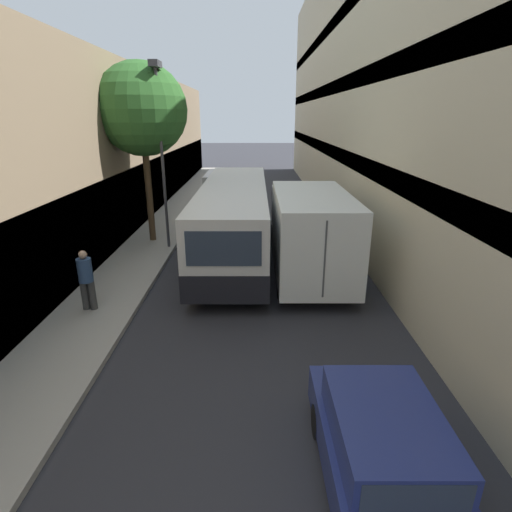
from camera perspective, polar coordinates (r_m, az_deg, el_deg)
ground_plane at (r=15.74m, az=-0.14°, el=-1.20°), size 150.00×150.00×0.00m
sidewalk_left at (r=16.42m, az=-16.93°, el=-0.92°), size 2.38×60.00×0.15m
building_left_shopfront at (r=16.44m, az=-25.96°, el=10.83°), size 2.40×60.00×7.99m
building_right_apartment at (r=15.77m, az=21.63°, el=24.90°), size 2.40×60.00×14.82m
car_hatchback at (r=6.90m, az=17.86°, el=-25.64°), size 1.76×4.21×1.51m
bus at (r=16.60m, az=-3.21°, el=5.48°), size 2.59×11.53×2.92m
box_truck at (r=14.81m, az=7.33°, el=4.06°), size 2.48×7.83×3.07m
panel_van at (r=27.21m, az=-5.13°, el=9.93°), size 1.93×4.25×1.98m
pedestrian at (r=12.49m, az=-23.23°, el=-2.97°), size 0.42×0.40×1.81m
street_lamp at (r=17.02m, az=-13.73°, el=17.71°), size 0.36×0.80×7.36m
street_tree_left at (r=18.23m, az=-16.16°, el=19.40°), size 3.79×3.79×7.53m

